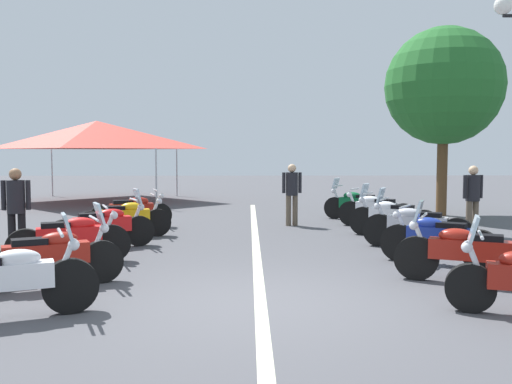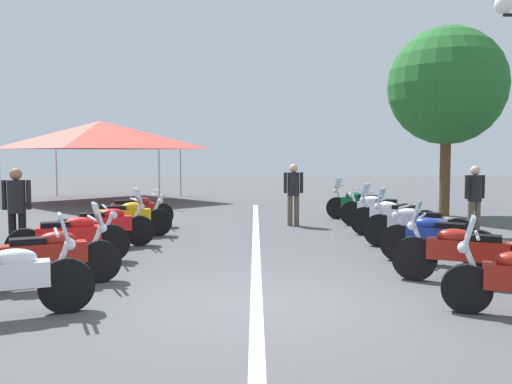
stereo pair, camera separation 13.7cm
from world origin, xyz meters
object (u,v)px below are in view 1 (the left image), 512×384
object	(u,v)px
motorcycle_right_row_1	(467,252)
event_tent	(97,135)
motorcycle_right_row_6	(357,204)
motorcycle_left_row_4	(125,218)
motorcycle_left_row_0	(4,280)
bystander_2	(473,195)
motorcycle_right_row_3	(416,226)
motorcycle_right_row_5	(376,210)
motorcycle_left_row_3	(104,226)
roadside_tree_0	(444,87)
motorcycle_right_row_4	(392,217)
motorcycle_right_row_2	(437,238)
motorcycle_left_row_5	(132,211)
bystander_3	(292,190)
motorcycle_left_row_2	(71,238)
bystander_0	(16,205)
motorcycle_left_row_1	(49,256)

from	to	relation	value
motorcycle_right_row_1	event_tent	world-z (taller)	event_tent
motorcycle_right_row_6	motorcycle_left_row_4	bearing A→B (deg)	58.32
motorcycle_left_row_4	motorcycle_left_row_0	bearing A→B (deg)	-107.78
bystander_2	motorcycle_right_row_3	bearing A→B (deg)	119.00
motorcycle_right_row_5	bystander_2	size ratio (longest dim) A/B	1.13
motorcycle_left_row_3	roadside_tree_0	bearing A→B (deg)	8.51
motorcycle_right_row_1	motorcycle_right_row_4	size ratio (longest dim) A/B	1.10
motorcycle_right_row_4	motorcycle_right_row_2	bearing A→B (deg)	120.50
motorcycle_left_row_5	motorcycle_right_row_4	xyz separation A→B (m)	(-1.55, -6.30, 0.02)
motorcycle_right_row_3	motorcycle_right_row_6	distance (m)	4.84
bystander_3	event_tent	xyz separation A→B (m)	(7.38, 7.15, 1.69)
motorcycle_left_row_4	motorcycle_right_row_3	distance (m)	6.42
motorcycle_left_row_2	motorcycle_right_row_4	size ratio (longest dim) A/B	1.08
motorcycle_left_row_5	bystander_3	world-z (taller)	bystander_3
event_tent	bystander_0	bearing A→B (deg)	-171.95
motorcycle_right_row_6	bystander_0	xyz separation A→B (m)	(-5.57, 7.46, 0.50)
motorcycle_right_row_6	event_tent	world-z (taller)	event_tent
motorcycle_right_row_3	motorcycle_right_row_1	bearing A→B (deg)	114.38
motorcycle_right_row_2	event_tent	bearing A→B (deg)	-21.78
motorcycle_left_row_2	motorcycle_left_row_3	distance (m)	1.64
motorcycle_right_row_1	motorcycle_right_row_5	xyz separation A→B (m)	(6.28, -0.09, -0.02)
motorcycle_right_row_2	bystander_2	distance (m)	3.99
motorcycle_left_row_3	motorcycle_left_row_2	bearing A→B (deg)	-120.22
motorcycle_left_row_1	event_tent	distance (m)	14.68
motorcycle_right_row_4	motorcycle_right_row_3	bearing A→B (deg)	123.77
motorcycle_left_row_3	motorcycle_right_row_4	world-z (taller)	motorcycle_right_row_4
motorcycle_left_row_3	bystander_0	bearing A→B (deg)	-172.03
roadside_tree_0	bystander_3	bearing A→B (deg)	116.00
motorcycle_right_row_3	motorcycle_right_row_5	xyz separation A→B (m)	(3.27, 0.06, -0.02)
motorcycle_right_row_6	bystander_3	xyz separation A→B (m)	(-1.20, 1.98, 0.49)
motorcycle_right_row_1	motorcycle_right_row_2	distance (m)	1.44
motorcycle_left_row_5	motorcycle_right_row_6	xyz separation A→B (m)	(1.69, -6.13, 0.01)
motorcycle_left_row_4	motorcycle_right_row_1	distance (m)	7.61
motorcycle_left_row_0	motorcycle_right_row_1	size ratio (longest dim) A/B	1.02
motorcycle_left_row_1	motorcycle_left_row_4	distance (m)	4.75
motorcycle_left_row_3	motorcycle_right_row_4	bearing A→B (deg)	-11.73
motorcycle_left_row_1	motorcycle_left_row_4	xyz separation A→B (m)	(4.75, -0.04, -0.01)
motorcycle_right_row_2	motorcycle_left_row_5	bearing A→B (deg)	-5.06
bystander_3	motorcycle_left_row_3	bearing A→B (deg)	-57.22
motorcycle_left_row_1	motorcycle_right_row_4	distance (m)	7.79
motorcycle_right_row_1	motorcycle_left_row_5	bearing A→B (deg)	-20.71
motorcycle_left_row_2	roadside_tree_0	bearing A→B (deg)	18.67
roadside_tree_0	bystander_0	bearing A→B (deg)	123.12
motorcycle_left_row_5	motorcycle_left_row_4	bearing A→B (deg)	-103.84
motorcycle_left_row_2	motorcycle_right_row_3	world-z (taller)	motorcycle_right_row_3
bystander_3	motorcycle_left_row_2	bearing A→B (deg)	-47.34
motorcycle_right_row_2	roadside_tree_0	size ratio (longest dim) A/B	0.31
motorcycle_left_row_2	motorcycle_left_row_1	bearing A→B (deg)	-103.17
motorcycle_left_row_0	motorcycle_left_row_2	bearing A→B (deg)	71.96
motorcycle_right_row_3	event_tent	size ratio (longest dim) A/B	0.33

